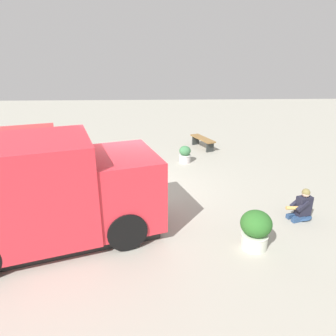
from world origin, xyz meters
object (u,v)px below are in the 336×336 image
Objects in this scene: food_truck at (42,195)px; planter_flowering_side at (185,154)px; planter_flowering_near at (255,229)px; plaza_bench at (203,140)px; person_customer at (302,207)px.

planter_flowering_side is (-3.59, -5.13, -0.80)m from food_truck.
planter_flowering_near is 0.55× the size of plaza_bench.
person_customer is 1.26× the size of planter_flowering_side.
planter_flowering_side is (1.00, -5.59, -0.13)m from planter_flowering_near.
plaza_bench is at bearing -123.05° from food_truck.
person_customer is 1.98m from planter_flowering_near.
food_truck is 7.85× the size of planter_flowering_side.
person_customer is (-6.18, -0.70, -0.81)m from food_truck.
plaza_bench is at bearing -89.82° from planter_flowering_near.
planter_flowering_near is at bearing 100.11° from planter_flowering_side.
planter_flowering_near reaches higher than person_customer.
planter_flowering_side is at bearing -79.89° from planter_flowering_near.
planter_flowering_side is at bearing -59.72° from person_customer.
food_truck is 6.27m from person_customer.
person_customer reaches higher than plaza_bench.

